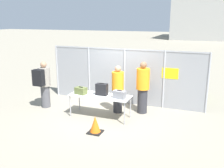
{
  "coord_description": "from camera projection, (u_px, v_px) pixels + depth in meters",
  "views": [
    {
      "loc": [
        3.01,
        -7.54,
        3.29
      ],
      "look_at": [
        -0.09,
        0.44,
        1.05
      ],
      "focal_mm": 40.0,
      "sensor_mm": 36.0,
      "label": 1
    }
  ],
  "objects": [
    {
      "name": "security_worker_far",
      "position": [
        143.0,
        87.0,
        8.8
      ],
      "size": [
        0.46,
        0.46,
        1.86
      ],
      "rotation": [
        0.0,
        0.0,
        3.12
      ],
      "color": "#2D2D33",
      "rests_on": "ground_plane"
    },
    {
      "name": "suitcase_grey",
      "position": [
        120.0,
        95.0,
        8.09
      ],
      "size": [
        0.44,
        0.29,
        0.28
      ],
      "color": "slate",
      "rests_on": "inspection_table"
    },
    {
      "name": "suitcase_black",
      "position": [
        102.0,
        89.0,
        8.42
      ],
      "size": [
        0.39,
        0.22,
        0.42
      ],
      "color": "black",
      "rests_on": "inspection_table"
    },
    {
      "name": "utility_trailer",
      "position": [
        172.0,
        87.0,
        11.01
      ],
      "size": [
        3.3,
        2.2,
        0.63
      ],
      "color": "#4C6B47",
      "rests_on": "ground_plane"
    },
    {
      "name": "security_worker_near",
      "position": [
        118.0,
        89.0,
        8.87
      ],
      "size": [
        0.42,
        0.42,
        1.71
      ],
      "rotation": [
        0.0,
        0.0,
        3.3
      ],
      "color": "#2D2D33",
      "rests_on": "ground_plane"
    },
    {
      "name": "distant_hangar",
      "position": [
        221.0,
        17.0,
        42.11
      ],
      "size": [
        14.89,
        12.92,
        7.27
      ],
      "color": "#999993",
      "rests_on": "ground_plane"
    },
    {
      "name": "inspection_table",
      "position": [
        100.0,
        97.0,
        8.46
      ],
      "size": [
        2.09,
        0.77,
        0.78
      ],
      "color": "silver",
      "rests_on": "ground_plane"
    },
    {
      "name": "traffic_cone",
      "position": [
        95.0,
        125.0,
        7.39
      ],
      "size": [
        0.42,
        0.42,
        0.52
      ],
      "color": "black",
      "rests_on": "ground_plane"
    },
    {
      "name": "fence_section",
      "position": [
        125.0,
        75.0,
        9.79
      ],
      "size": [
        6.25,
        0.07,
        2.19
      ],
      "color": "#9EA0A5",
      "rests_on": "ground_plane"
    },
    {
      "name": "traveler_hooded",
      "position": [
        44.0,
        83.0,
        9.32
      ],
      "size": [
        0.44,
        0.68,
        1.77
      ],
      "rotation": [
        0.0,
        0.0,
        0.17
      ],
      "color": "#4C4C51",
      "rests_on": "ground_plane"
    },
    {
      "name": "suitcase_olive",
      "position": [
        81.0,
        91.0,
        8.57
      ],
      "size": [
        0.43,
        0.33,
        0.26
      ],
      "color": "#566033",
      "rests_on": "inspection_table"
    },
    {
      "name": "ground_plane",
      "position": [
        110.0,
        116.0,
        8.69
      ],
      "size": [
        120.0,
        120.0,
        0.0
      ],
      "primitive_type": "plane",
      "color": "gray"
    }
  ]
}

